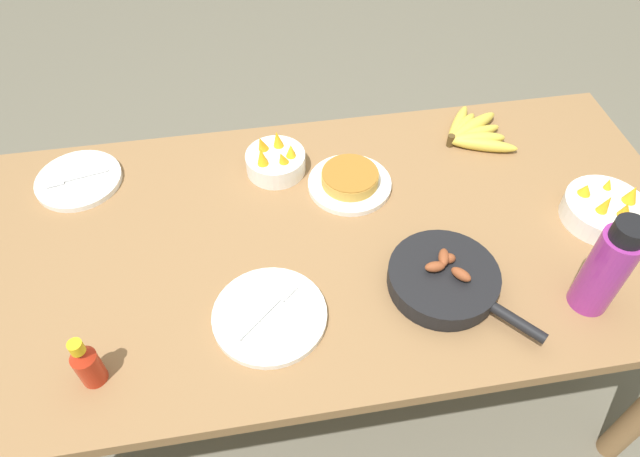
# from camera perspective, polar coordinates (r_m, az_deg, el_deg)

# --- Properties ---
(ground_plane) EXTENTS (14.00, 14.00, 0.00)m
(ground_plane) POSITION_cam_1_polar(r_m,az_deg,el_deg) (2.06, 0.00, -14.90)
(ground_plane) COLOR #666051
(dining_table) EXTENTS (1.87, 0.89, 0.78)m
(dining_table) POSITION_cam_1_polar(r_m,az_deg,el_deg) (1.47, 0.00, -3.19)
(dining_table) COLOR olive
(dining_table) RESTS_ON ground_plane
(banana_bunch) EXTENTS (0.20, 0.24, 0.04)m
(banana_bunch) POSITION_cam_1_polar(r_m,az_deg,el_deg) (1.71, 14.86, 9.22)
(banana_bunch) COLOR gold
(banana_bunch) RESTS_ON dining_table
(skillet) EXTENTS (0.29, 0.32, 0.08)m
(skillet) POSITION_cam_1_polar(r_m,az_deg,el_deg) (1.32, 12.33, -5.00)
(skillet) COLOR black
(skillet) RESTS_ON dining_table
(frittata_plate_center) EXTENTS (0.22, 0.22, 0.05)m
(frittata_plate_center) POSITION_cam_1_polar(r_m,az_deg,el_deg) (1.51, 3.00, 4.79)
(frittata_plate_center) COLOR white
(frittata_plate_center) RESTS_ON dining_table
(empty_plate_near_front) EXTENTS (0.22, 0.22, 0.02)m
(empty_plate_near_front) POSITION_cam_1_polar(r_m,az_deg,el_deg) (1.65, -22.98, 4.48)
(empty_plate_near_front) COLOR white
(empty_plate_near_front) RESTS_ON dining_table
(empty_plate_far_left) EXTENTS (0.25, 0.25, 0.02)m
(empty_plate_far_left) POSITION_cam_1_polar(r_m,az_deg,el_deg) (1.26, -5.05, -8.67)
(empty_plate_far_left) COLOR white
(empty_plate_far_left) RESTS_ON dining_table
(fruit_bowl_mango) EXTENTS (0.20, 0.20, 0.11)m
(fruit_bowl_mango) POSITION_cam_1_polar(r_m,az_deg,el_deg) (1.58, 26.54, 1.74)
(fruit_bowl_mango) COLOR white
(fruit_bowl_mango) RESTS_ON dining_table
(fruit_bowl_citrus) EXTENTS (0.16, 0.16, 0.11)m
(fruit_bowl_citrus) POSITION_cam_1_polar(r_m,az_deg,el_deg) (1.55, -4.49, 6.80)
(fruit_bowl_citrus) COLOR white
(fruit_bowl_citrus) RESTS_ON dining_table
(water_bottle) EXTENTS (0.09, 0.09, 0.26)m
(water_bottle) POSITION_cam_1_polar(r_m,az_deg,el_deg) (1.33, 26.76, -3.56)
(water_bottle) COLOR #992D89
(water_bottle) RESTS_ON dining_table
(hot_sauce_bottle) EXTENTS (0.05, 0.05, 0.14)m
(hot_sauce_bottle) POSITION_cam_1_polar(r_m,az_deg,el_deg) (1.23, -22.29, -12.39)
(hot_sauce_bottle) COLOR #B72814
(hot_sauce_bottle) RESTS_ON dining_table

